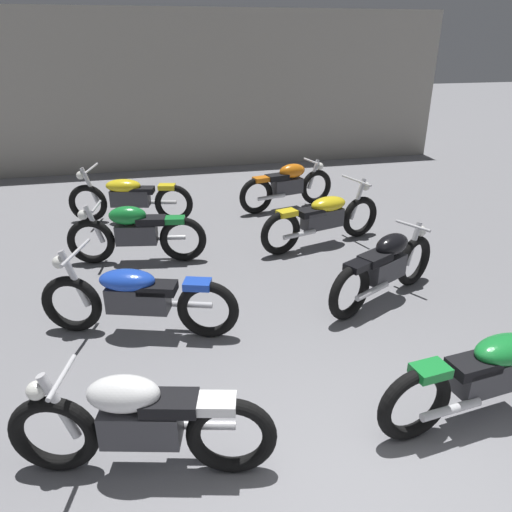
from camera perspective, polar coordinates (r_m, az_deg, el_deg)
The scene contains 9 objects.
back_wall at distance 12.36m, azimuth -7.96°, elevation 18.37°, with size 12.86×0.24×3.60m, color #9E998E.
motorcycle_left_row_0 at distance 3.83m, azimuth -13.34°, elevation -18.22°, with size 1.94×0.66×0.88m.
motorcycle_left_row_1 at distance 5.41m, azimuth -13.65°, elevation -4.66°, with size 2.10×0.91×0.97m.
motorcycle_left_row_2 at distance 7.17m, azimuth -13.78°, elevation 2.69°, with size 1.96×0.56×0.88m.
motorcycle_left_row_3 at distance 8.85m, azimuth -14.48°, elevation 6.65°, with size 2.13×0.80×0.97m.
motorcycle_right_row_0 at distance 4.63m, azimuth 25.82°, elevation -11.98°, with size 2.17×0.68×0.97m.
motorcycle_right_row_1 at distance 6.14m, azimuth 14.79°, elevation -1.15°, with size 1.80×1.00×0.88m.
motorcycle_right_row_2 at distance 7.64m, azimuth 7.80°, elevation 4.46°, with size 2.12×0.86×0.97m.
motorcycle_right_row_3 at distance 9.29m, azimuth 3.70°, elevation 8.23°, with size 1.94×0.67×0.88m.
Camera 1 is at (-1.28, -1.91, 3.00)m, focal length 34.47 mm.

